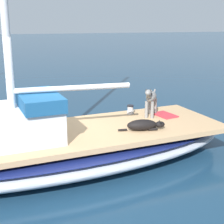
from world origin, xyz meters
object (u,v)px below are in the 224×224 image
sailboat_main (63,149)px  dog_black (144,125)px  deck_towel (165,115)px  dog_grey (151,98)px  deck_winch (130,110)px

sailboat_main → dog_black: size_ratio=7.87×
deck_towel → sailboat_main: bearing=103.9°
deck_towel → dog_grey: bearing=85.6°
dog_grey → dog_black: 1.06m
dog_black → deck_towel: dog_black is taller
dog_grey → dog_black: size_ratio=0.87×
dog_grey → deck_towel: size_ratio=1.48×
dog_black → sailboat_main: bearing=80.8°
dog_grey → deck_winch: (0.32, 0.37, -0.32)m
dog_black → deck_towel: bearing=-44.6°
dog_grey → dog_black: (-0.88, 0.50, -0.32)m
deck_towel → deck_winch: bearing=64.0°
dog_grey → deck_towel: bearing=-94.4°
dog_grey → deck_towel: 0.53m
sailboat_main → dog_grey: dog_grey is taller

